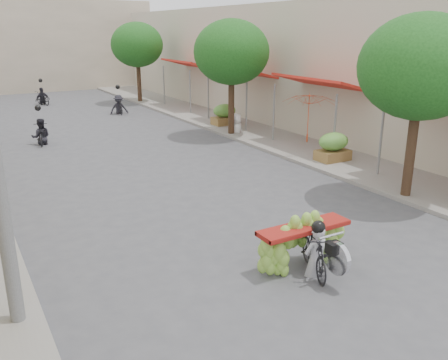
% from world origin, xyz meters
% --- Properties ---
extents(ground, '(120.00, 120.00, 0.00)m').
position_xyz_m(ground, '(0.00, 0.00, 0.00)').
color(ground, '#4C4C51').
rests_on(ground, ground).
extents(sidewalk_right, '(4.00, 60.00, 0.12)m').
position_xyz_m(sidewalk_right, '(7.00, 15.00, 0.06)').
color(sidewalk_right, gray).
rests_on(sidewalk_right, ground).
extents(shophouse_row_right, '(9.77, 40.00, 6.00)m').
position_xyz_m(shophouse_row_right, '(11.99, 14.00, 3.00)').
color(shophouse_row_right, '#BBB29B').
rests_on(shophouse_row_right, ground).
extents(far_building, '(20.00, 6.00, 7.00)m').
position_xyz_m(far_building, '(0.00, 38.00, 3.50)').
color(far_building, '#BEAD96').
rests_on(far_building, ground).
extents(street_tree_near, '(3.40, 3.40, 5.25)m').
position_xyz_m(street_tree_near, '(5.40, 4.00, 3.78)').
color(street_tree_near, '#3A2719').
rests_on(street_tree_near, ground).
extents(street_tree_mid, '(3.40, 3.40, 5.25)m').
position_xyz_m(street_tree_mid, '(5.40, 14.00, 3.78)').
color(street_tree_mid, '#3A2719').
rests_on(street_tree_mid, ground).
extents(street_tree_far, '(3.40, 3.40, 5.25)m').
position_xyz_m(street_tree_far, '(5.40, 26.00, 3.78)').
color(street_tree_far, '#3A2719').
rests_on(street_tree_far, ground).
extents(produce_crate_mid, '(1.20, 0.88, 1.16)m').
position_xyz_m(produce_crate_mid, '(6.20, 8.00, 0.71)').
color(produce_crate_mid, brown).
rests_on(produce_crate_mid, ground).
extents(produce_crate_far, '(1.20, 0.88, 1.16)m').
position_xyz_m(produce_crate_far, '(6.20, 16.00, 0.71)').
color(produce_crate_far, brown).
rests_on(produce_crate_far, ground).
extents(banana_motorbike, '(2.20, 1.80, 1.97)m').
position_xyz_m(banana_motorbike, '(0.09, 2.03, 0.67)').
color(banana_motorbike, black).
rests_on(banana_motorbike, ground).
extents(market_umbrella, '(2.70, 2.70, 1.88)m').
position_xyz_m(market_umbrella, '(5.79, 8.95, 2.54)').
color(market_umbrella, '#B83A18').
rests_on(market_umbrella, ground).
extents(pedestrian, '(0.98, 0.72, 1.78)m').
position_xyz_m(pedestrian, '(5.76, 14.11, 1.01)').
color(pedestrian, white).
rests_on(pedestrian, ground).
extents(bg_motorbike_a, '(0.87, 1.57, 1.95)m').
position_xyz_m(bg_motorbike_a, '(-2.61, 16.66, 0.77)').
color(bg_motorbike_a, black).
rests_on(bg_motorbike_a, ground).
extents(bg_motorbike_b, '(1.09, 1.57, 1.95)m').
position_xyz_m(bg_motorbike_b, '(2.76, 22.39, 0.87)').
color(bg_motorbike_b, black).
rests_on(bg_motorbike_b, ground).
extents(bg_motorbike_c, '(1.08, 1.62, 1.95)m').
position_xyz_m(bg_motorbike_c, '(-0.46, 28.40, 0.81)').
color(bg_motorbike_c, black).
rests_on(bg_motorbike_c, ground).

